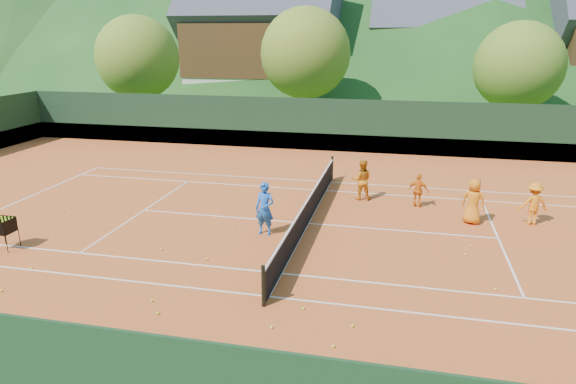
% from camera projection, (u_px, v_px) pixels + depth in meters
% --- Properties ---
extents(ground, '(400.00, 400.00, 0.00)m').
position_uv_depth(ground, '(308.00, 224.00, 18.31)').
color(ground, '#2B5119').
rests_on(ground, ground).
extents(clay_court, '(40.00, 24.00, 0.02)m').
position_uv_depth(clay_court, '(308.00, 224.00, 18.31)').
color(clay_court, '#BC4E1E').
rests_on(clay_court, ground).
extents(coach, '(0.72, 0.53, 1.80)m').
position_uv_depth(coach, '(265.00, 209.00, 17.06)').
color(coach, blue).
rests_on(coach, clay_court).
extents(student_a, '(0.88, 0.73, 1.65)m').
position_uv_depth(student_a, '(362.00, 180.00, 20.74)').
color(student_a, orange).
rests_on(student_a, clay_court).
extents(student_b, '(0.85, 0.55, 1.34)m').
position_uv_depth(student_b, '(418.00, 191.00, 19.85)').
color(student_b, orange).
rests_on(student_b, clay_court).
extents(student_c, '(0.94, 0.77, 1.64)m').
position_uv_depth(student_c, '(473.00, 201.00, 18.08)').
color(student_c, orange).
rests_on(student_c, clay_court).
extents(student_d, '(1.10, 0.79, 1.54)m').
position_uv_depth(student_d, '(533.00, 204.00, 18.00)').
color(student_d, orange).
rests_on(student_d, clay_court).
extents(tennis_ball_1, '(0.07, 0.07, 0.07)m').
position_uv_depth(tennis_ball_1, '(207.00, 259.00, 15.31)').
color(tennis_ball_1, '#D9F729').
rests_on(tennis_ball_1, clay_court).
extents(tennis_ball_2, '(0.07, 0.07, 0.07)m').
position_uv_depth(tennis_ball_2, '(272.00, 327.00, 11.74)').
color(tennis_ball_2, '#D9F729').
rests_on(tennis_ball_2, clay_court).
extents(tennis_ball_3, '(0.07, 0.07, 0.07)m').
position_uv_depth(tennis_ball_3, '(322.00, 366.00, 10.37)').
color(tennis_ball_3, '#D9F729').
rests_on(tennis_ball_3, clay_court).
extents(tennis_ball_4, '(0.07, 0.07, 0.07)m').
position_uv_depth(tennis_ball_4, '(470.00, 246.00, 16.26)').
color(tennis_ball_4, '#D9F729').
rests_on(tennis_ball_4, clay_court).
extents(tennis_ball_8, '(0.07, 0.07, 0.07)m').
position_uv_depth(tennis_ball_8, '(333.00, 346.00, 11.03)').
color(tennis_ball_8, '#D9F729').
rests_on(tennis_ball_8, clay_court).
extents(tennis_ball_9, '(0.07, 0.07, 0.07)m').
position_uv_depth(tennis_ball_9, '(161.00, 249.00, 16.03)').
color(tennis_ball_9, '#D9F729').
rests_on(tennis_ball_9, clay_court).
extents(tennis_ball_10, '(0.07, 0.07, 0.07)m').
position_uv_depth(tennis_ball_10, '(352.00, 326.00, 11.79)').
color(tennis_ball_10, '#D9F729').
rests_on(tennis_ball_10, clay_court).
extents(tennis_ball_11, '(0.07, 0.07, 0.07)m').
position_uv_depth(tennis_ball_11, '(233.00, 225.00, 18.05)').
color(tennis_ball_11, '#D9F729').
rests_on(tennis_ball_11, clay_court).
extents(tennis_ball_12, '(0.07, 0.07, 0.07)m').
position_uv_depth(tennis_ball_12, '(496.00, 289.00, 13.51)').
color(tennis_ball_12, '#D9F729').
rests_on(tennis_ball_12, clay_court).
extents(tennis_ball_13, '(0.07, 0.07, 0.07)m').
position_uv_depth(tennis_ball_13, '(1.00, 291.00, 13.43)').
color(tennis_ball_13, '#D9F729').
rests_on(tennis_ball_13, clay_court).
extents(tennis_ball_15, '(0.07, 0.07, 0.07)m').
position_uv_depth(tennis_ball_15, '(303.00, 308.00, 12.55)').
color(tennis_ball_15, '#D9F729').
rests_on(tennis_ball_15, clay_court).
extents(tennis_ball_16, '(0.07, 0.07, 0.07)m').
position_uv_depth(tennis_ball_16, '(158.00, 313.00, 12.34)').
color(tennis_ball_16, '#D9F729').
rests_on(tennis_ball_16, clay_court).
extents(tennis_ball_17, '(0.07, 0.07, 0.07)m').
position_uv_depth(tennis_ball_17, '(31.00, 268.00, 14.72)').
color(tennis_ball_17, '#D9F729').
rests_on(tennis_ball_17, clay_court).
extents(tennis_ball_19, '(0.07, 0.07, 0.07)m').
position_uv_depth(tennis_ball_19, '(64.00, 212.00, 19.39)').
color(tennis_ball_19, '#D9F729').
rests_on(tennis_ball_19, clay_court).
extents(tennis_ball_20, '(0.07, 0.07, 0.07)m').
position_uv_depth(tennis_ball_20, '(465.00, 254.00, 15.64)').
color(tennis_ball_20, '#D9F729').
rests_on(tennis_ball_20, clay_court).
extents(tennis_ball_21, '(0.07, 0.07, 0.07)m').
position_uv_depth(tennis_ball_21, '(152.00, 301.00, 12.92)').
color(tennis_ball_21, '#D9F729').
rests_on(tennis_ball_21, clay_court).
extents(court_lines, '(23.83, 11.03, 0.00)m').
position_uv_depth(court_lines, '(308.00, 223.00, 18.30)').
color(court_lines, white).
rests_on(court_lines, clay_court).
extents(tennis_net, '(0.10, 12.07, 1.10)m').
position_uv_depth(tennis_net, '(308.00, 210.00, 18.16)').
color(tennis_net, black).
rests_on(tennis_net, clay_court).
extents(perimeter_fence, '(40.40, 24.24, 3.00)m').
position_uv_depth(perimeter_fence, '(309.00, 190.00, 17.94)').
color(perimeter_fence, black).
rests_on(perimeter_fence, clay_court).
extents(ball_hopper, '(0.57, 0.57, 1.00)m').
position_uv_depth(ball_hopper, '(3.00, 226.00, 15.94)').
color(ball_hopper, black).
rests_on(ball_hopper, clay_court).
extents(chalet_left, '(13.80, 9.93, 12.92)m').
position_uv_depth(chalet_left, '(262.00, 44.00, 46.72)').
color(chalet_left, beige).
rests_on(chalet_left, ground).
extents(chalet_mid, '(12.65, 8.82, 11.45)m').
position_uv_depth(chalet_mid, '(441.00, 51.00, 47.26)').
color(chalet_mid, beige).
rests_on(chalet_mid, ground).
extents(tree_a, '(6.00, 6.00, 7.88)m').
position_uv_depth(tree_a, '(137.00, 58.00, 37.03)').
color(tree_a, '#3F2A19').
rests_on(tree_a, ground).
extents(tree_b, '(6.40, 6.40, 8.40)m').
position_uv_depth(tree_b, '(305.00, 53.00, 36.27)').
color(tree_b, '#3F2A19').
rests_on(tree_b, ground).
extents(tree_c, '(5.60, 5.60, 7.35)m').
position_uv_depth(tree_c, '(519.00, 66.00, 32.57)').
color(tree_c, '#3C2418').
rests_on(tree_c, ground).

